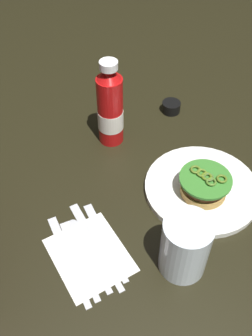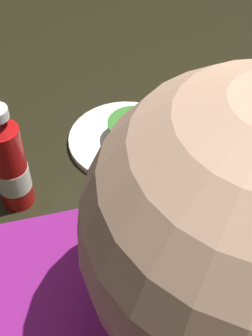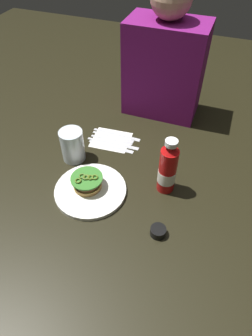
{
  "view_description": "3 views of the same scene",
  "coord_description": "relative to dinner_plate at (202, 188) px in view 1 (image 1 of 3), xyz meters",
  "views": [
    {
      "loc": [
        -0.46,
        0.31,
        0.67
      ],
      "look_at": [
        0.03,
        0.07,
        0.07
      ],
      "focal_mm": 40.92,
      "sensor_mm": 36.0,
      "label": 1
    },
    {
      "loc": [
        0.13,
        0.61,
        0.65
      ],
      "look_at": [
        -0.01,
        0.06,
        0.06
      ],
      "focal_mm": 46.43,
      "sensor_mm": 36.0,
      "label": 2
    },
    {
      "loc": [
        0.3,
        -0.66,
        0.8
      ],
      "look_at": [
        0.05,
        0.03,
        0.05
      ],
      "focal_mm": 31.1,
      "sensor_mm": 36.0,
      "label": 3
    }
  ],
  "objects": [
    {
      "name": "ground_plane",
      "position": [
        0.05,
        0.08,
        -0.01
      ],
      "size": [
        3.0,
        3.0,
        0.0
      ],
      "primitive_type": "plane",
      "color": "black"
    },
    {
      "name": "dinner_plate",
      "position": [
        0.0,
        0.0,
        0.0
      ],
      "size": [
        0.25,
        0.25,
        0.01
      ],
      "primitive_type": "cylinder",
      "color": "white",
      "rests_on": "ground_plane"
    },
    {
      "name": "burger_sandwich",
      "position": [
        -0.01,
        0.01,
        0.03
      ],
      "size": [
        0.11,
        0.11,
        0.05
      ],
      "color": "#B18541",
      "rests_on": "dinner_plate"
    },
    {
      "name": "ketchup_bottle",
      "position": [
        0.24,
        0.11,
        0.09
      ],
      "size": [
        0.06,
        0.06,
        0.22
      ],
      "color": "#B91010",
      "rests_on": "ground_plane"
    },
    {
      "name": "water_glass",
      "position": [
        -0.14,
        0.14,
        0.06
      ],
      "size": [
        0.09,
        0.09,
        0.13
      ],
      "primitive_type": "cylinder",
      "color": "silver",
      "rests_on": "ground_plane"
    },
    {
      "name": "condiment_cup",
      "position": [
        0.27,
        -0.08,
        0.01
      ],
      "size": [
        0.05,
        0.05,
        0.03
      ],
      "primitive_type": "cylinder",
      "color": "black",
      "rests_on": "ground_plane"
    },
    {
      "name": "napkin",
      "position": [
        -0.04,
        0.29,
        -0.01
      ],
      "size": [
        0.17,
        0.15,
        0.0
      ],
      "primitive_type": "cube",
      "rotation": [
        0.0,
        0.0,
        0.08
      ],
      "color": "white",
      "rests_on": "ground_plane"
    },
    {
      "name": "table_knife",
      "position": [
        -0.01,
        0.25,
        -0.0
      ],
      "size": [
        0.2,
        0.02,
        0.0
      ],
      "color": "silver",
      "rests_on": "napkin"
    },
    {
      "name": "steak_knife",
      "position": [
        -0.01,
        0.27,
        -0.0
      ],
      "size": [
        0.22,
        0.02,
        0.0
      ],
      "color": "silver",
      "rests_on": "napkin"
    },
    {
      "name": "spoon_utensil",
      "position": [
        -0.01,
        0.29,
        -0.0
      ],
      "size": [
        0.19,
        0.03,
        0.0
      ],
      "color": "silver",
      "rests_on": "napkin"
    },
    {
      "name": "fork_utensil",
      "position": [
        -0.02,
        0.31,
        -0.0
      ],
      "size": [
        0.19,
        0.02,
        0.0
      ],
      "color": "silver",
      "rests_on": "napkin"
    },
    {
      "name": "butter_knife",
      "position": [
        -0.02,
        0.33,
        -0.0
      ],
      "size": [
        0.21,
        0.02,
        0.0
      ],
      "color": "silver",
      "rests_on": "napkin"
    }
  ]
}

